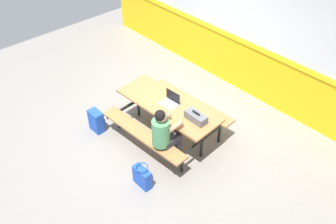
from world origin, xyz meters
TOP-DOWN VIEW (x-y plane):
  - ground_plane at (0.00, 0.00)m, footprint 10.00×10.00m
  - accent_backdrop at (0.00, 2.23)m, footprint 8.00×0.14m
  - picnic_table_main at (0.29, 0.00)m, footprint 2.04×1.66m
  - student_nearer at (0.78, -0.53)m, footprint 0.38×0.53m
  - laptop_silver at (0.31, 0.04)m, footprint 0.33×0.24m
  - toolbox_grey at (0.94, 0.04)m, footprint 0.40×0.18m
  - backpack_dark at (-0.73, -0.91)m, footprint 0.30×0.22m
  - tote_bag_bright at (0.91, -1.13)m, footprint 0.34×0.21m

SIDE VIEW (x-z plane):
  - ground_plane at x=0.00m, z-range -0.02..0.00m
  - tote_bag_bright at x=0.91m, z-range -0.02..0.41m
  - backpack_dark at x=-0.73m, z-range 0.00..0.44m
  - picnic_table_main at x=0.29m, z-range 0.21..0.95m
  - student_nearer at x=0.78m, z-range 0.10..1.31m
  - laptop_silver at x=0.31m, z-range 0.67..0.90m
  - toolbox_grey at x=0.94m, z-range 0.72..0.90m
  - accent_backdrop at x=0.00m, z-range -0.05..2.55m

